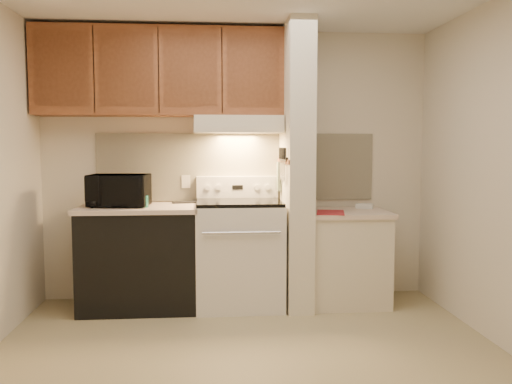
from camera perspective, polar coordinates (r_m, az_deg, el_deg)
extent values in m
plane|color=tan|center=(3.90, -0.77, -16.73)|extent=(3.60, 3.60, 0.00)
cube|color=beige|center=(5.12, -2.02, 2.81)|extent=(3.60, 2.50, 0.02)
cube|color=beige|center=(4.17, 24.75, 1.88)|extent=(0.02, 3.00, 2.50)
cube|color=#FDF3CE|center=(5.11, -2.01, 2.64)|extent=(2.60, 0.02, 0.63)
cube|color=silver|center=(4.87, -1.78, -6.66)|extent=(0.76, 0.65, 0.92)
cube|color=black|center=(4.56, -1.56, -6.96)|extent=(0.50, 0.01, 0.30)
cylinder|color=silver|center=(4.48, -1.53, -4.31)|extent=(0.65, 0.02, 0.02)
cube|color=black|center=(4.80, -1.79, -1.10)|extent=(0.74, 0.64, 0.03)
cube|color=silver|center=(5.07, -1.97, 0.53)|extent=(0.76, 0.08, 0.20)
cube|color=black|center=(5.03, -1.95, 0.50)|extent=(0.10, 0.01, 0.04)
cylinder|color=silver|center=(5.02, -5.14, 0.47)|extent=(0.05, 0.02, 0.05)
cylinder|color=silver|center=(5.02, -4.00, 0.48)|extent=(0.05, 0.02, 0.05)
cylinder|color=silver|center=(5.04, 0.10, 0.51)|extent=(0.05, 0.02, 0.05)
cylinder|color=silver|center=(5.05, 1.22, 0.51)|extent=(0.05, 0.02, 0.05)
cube|color=black|center=(4.92, -12.15, -6.95)|extent=(1.00, 0.63, 0.87)
cube|color=beige|center=(4.85, -12.24, -1.68)|extent=(1.04, 0.67, 0.04)
cube|color=black|center=(5.01, -7.42, -1.08)|extent=(0.25, 0.11, 0.02)
cylinder|color=#1C5E4F|center=(4.74, -11.81, -0.97)|extent=(0.12, 0.12, 0.10)
cube|color=beige|center=(5.10, -7.39, 1.08)|extent=(0.08, 0.01, 0.12)
imported|color=black|center=(4.84, -14.23, 0.15)|extent=(0.53, 0.38, 0.28)
cube|color=beige|center=(4.83, 4.26, 2.67)|extent=(0.22, 0.70, 2.50)
cube|color=brown|center=(4.81, 2.90, 3.27)|extent=(0.01, 0.70, 0.04)
cube|color=black|center=(4.76, 2.91, 3.49)|extent=(0.02, 0.42, 0.04)
cube|color=silver|center=(4.60, 3.03, 2.20)|extent=(0.01, 0.03, 0.16)
cylinder|color=black|center=(4.59, 3.05, 4.06)|extent=(0.02, 0.02, 0.10)
cube|color=silver|center=(4.68, 2.90, 2.12)|extent=(0.01, 0.04, 0.18)
cylinder|color=black|center=(4.68, 2.90, 4.08)|extent=(0.02, 0.02, 0.10)
cube|color=silver|center=(4.76, 2.77, 2.05)|extent=(0.01, 0.04, 0.20)
cylinder|color=black|center=(4.75, 2.78, 4.09)|extent=(0.02, 0.02, 0.10)
cube|color=silver|center=(4.83, 2.65, 2.33)|extent=(0.01, 0.04, 0.16)
cylinder|color=black|center=(4.84, 2.64, 4.11)|extent=(0.02, 0.02, 0.10)
cube|color=silver|center=(4.92, 2.52, 2.26)|extent=(0.01, 0.04, 0.18)
cylinder|color=black|center=(4.91, 2.53, 4.12)|extent=(0.02, 0.02, 0.10)
cube|color=slate|center=(4.98, 2.44, 1.66)|extent=(0.03, 0.11, 0.27)
cube|color=beige|center=(5.03, 9.42, -7.00)|extent=(0.70, 0.60, 0.81)
cube|color=beige|center=(4.96, 9.49, -2.19)|extent=(0.74, 0.64, 0.04)
cube|color=maroon|center=(4.77, 7.84, -2.15)|extent=(0.30, 0.36, 0.01)
cube|color=white|center=(5.18, 11.35, -1.46)|extent=(0.18, 0.16, 0.04)
cube|color=beige|center=(4.90, -1.90, 7.10)|extent=(0.78, 0.44, 0.15)
cube|color=beige|center=(4.69, -1.76, 6.65)|extent=(0.78, 0.04, 0.06)
cube|color=brown|center=(5.00, -10.05, 12.28)|extent=(2.18, 0.33, 0.77)
cube|color=brown|center=(4.98, -19.84, 12.10)|extent=(0.46, 0.01, 0.63)
cube|color=black|center=(4.92, -16.71, 12.27)|extent=(0.01, 0.01, 0.73)
cube|color=brown|center=(4.87, -13.49, 12.42)|extent=(0.46, 0.01, 0.63)
cube|color=black|center=(4.84, -10.22, 12.53)|extent=(0.01, 0.01, 0.73)
cube|color=brown|center=(4.82, -6.92, 12.59)|extent=(0.46, 0.01, 0.63)
cube|color=black|center=(4.82, -3.60, 12.62)|extent=(0.01, 0.01, 0.73)
cube|color=brown|center=(4.84, -0.29, 12.61)|extent=(0.46, 0.01, 0.63)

